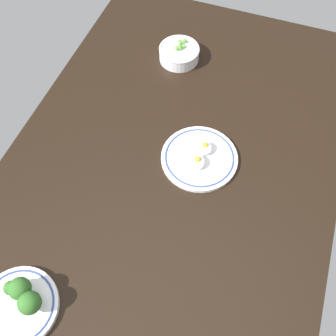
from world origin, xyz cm
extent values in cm
cube|color=black|center=(0.00, 0.00, 2.00)|extent=(148.05, 91.61, 4.00)
cylinder|color=silver|center=(45.69, -19.80, 4.77)|extent=(18.46, 18.46, 1.53)
torus|color=#33478C|center=(45.69, -19.80, 5.53)|extent=(16.75, 16.75, 0.50)
cylinder|color=#9EBC72|center=(42.97, -21.88, 6.56)|extent=(1.14, 1.14, 2.06)
sphere|color=#2D6023|center=(42.97, -21.88, 8.81)|extent=(3.25, 3.25, 3.25)
cylinder|color=#9EBC72|center=(42.52, -19.48, 6.71)|extent=(1.78, 1.78, 2.37)
sphere|color=#2D6023|center=(42.52, -19.48, 9.81)|extent=(5.09, 5.09, 5.09)
cylinder|color=#9EBC72|center=(42.78, -19.69, 6.82)|extent=(1.46, 1.46, 2.57)
sphere|color=#2D6023|center=(42.78, -19.69, 9.66)|extent=(4.16, 4.16, 4.16)
cylinder|color=#9EBC72|center=(44.47, -16.02, 6.53)|extent=(1.82, 1.82, 1.99)
sphere|color=#2D6023|center=(44.47, -16.02, 9.47)|extent=(5.20, 5.20, 5.20)
cylinder|color=silver|center=(-6.85, 6.91, 4.58)|extent=(21.58, 21.58, 1.16)
torus|color=#33478C|center=(-6.85, 6.91, 5.16)|extent=(19.49, 19.49, 0.50)
ellipsoid|color=white|center=(-9.46, 7.44, 6.44)|extent=(4.62, 4.62, 2.54)
sphere|color=yellow|center=(-9.46, 7.44, 7.58)|extent=(1.85, 1.85, 1.85)
ellipsoid|color=white|center=(-4.33, 6.91, 6.46)|extent=(4.71, 4.71, 2.59)
sphere|color=yellow|center=(-4.33, 6.91, 7.62)|extent=(1.88, 1.88, 1.88)
cylinder|color=silver|center=(-42.79, -11.45, 6.11)|extent=(13.12, 13.12, 4.22)
torus|color=silver|center=(-42.79, -11.45, 8.22)|extent=(13.40, 13.40, 0.80)
sphere|color=#599E38|center=(-45.93, -12.48, 8.78)|extent=(1.12, 1.12, 1.12)
sphere|color=#599E38|center=(-42.72, -11.31, 9.02)|extent=(1.60, 1.60, 1.60)
sphere|color=#599E38|center=(-44.76, -11.85, 8.88)|extent=(1.32, 1.32, 1.32)
sphere|color=#599E38|center=(-44.01, -10.25, 8.79)|extent=(1.13, 1.13, 1.13)
sphere|color=#599E38|center=(-42.20, -12.12, 8.98)|extent=(1.51, 1.51, 1.51)
sphere|color=#599E38|center=(-43.00, -11.31, 8.88)|extent=(1.32, 1.32, 1.32)
sphere|color=#599E38|center=(-46.32, -10.78, 8.95)|extent=(1.46, 1.46, 1.46)
sphere|color=#599E38|center=(-42.87, -11.12, 8.80)|extent=(1.15, 1.15, 1.15)
sphere|color=#599E38|center=(-42.55, -11.07, 8.80)|extent=(1.15, 1.15, 1.15)
camera|label=1|loc=(52.45, 18.85, 97.70)|focal=42.09mm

